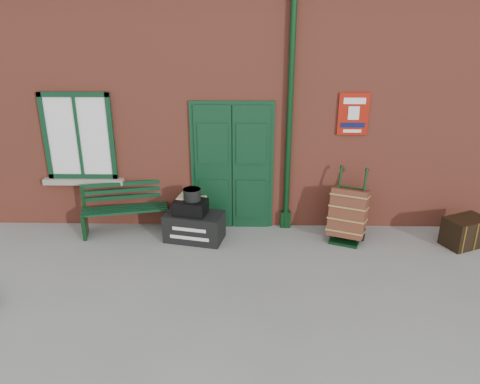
{
  "coord_description": "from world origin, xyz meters",
  "views": [
    {
      "loc": [
        -0.01,
        -6.18,
        3.69
      ],
      "look_at": [
        -0.15,
        0.6,
        1.0
      ],
      "focal_mm": 35.0,
      "sensor_mm": 36.0,
      "label": 1
    }
  ],
  "objects_px": {
    "dark_trunk": "(465,232)",
    "porter_trolley": "(348,214)",
    "houdini_trunk": "(194,227)",
    "bench": "(125,207)"
  },
  "relations": [
    {
      "from": "porter_trolley",
      "to": "dark_trunk",
      "type": "distance_m",
      "value": 1.92
    },
    {
      "from": "bench",
      "to": "houdini_trunk",
      "type": "relative_size",
      "value": 1.58
    },
    {
      "from": "dark_trunk",
      "to": "bench",
      "type": "bearing_deg",
      "value": 151.08
    },
    {
      "from": "houdini_trunk",
      "to": "porter_trolley",
      "type": "distance_m",
      "value": 2.6
    },
    {
      "from": "houdini_trunk",
      "to": "porter_trolley",
      "type": "relative_size",
      "value": 0.79
    },
    {
      "from": "dark_trunk",
      "to": "porter_trolley",
      "type": "bearing_deg",
      "value": 149.84
    },
    {
      "from": "porter_trolley",
      "to": "houdini_trunk",
      "type": "bearing_deg",
      "value": -156.49
    },
    {
      "from": "bench",
      "to": "porter_trolley",
      "type": "relative_size",
      "value": 1.25
    },
    {
      "from": "bench",
      "to": "houdini_trunk",
      "type": "xyz_separation_m",
      "value": [
        1.24,
        -0.32,
        -0.21
      ]
    },
    {
      "from": "bench",
      "to": "houdini_trunk",
      "type": "distance_m",
      "value": 1.3
    }
  ]
}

